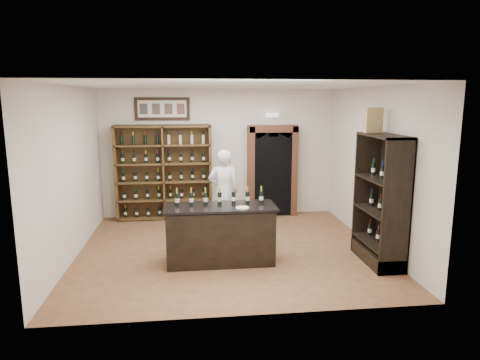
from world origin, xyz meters
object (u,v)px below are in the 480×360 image
Objects in this scene: side_cabinet at (381,220)px; shopkeeper at (224,191)px; counter_bottle_0 at (177,199)px; wine_shelf at (164,172)px; tasting_counter at (220,234)px; wine_crate at (373,120)px.

side_cabinet reaches higher than shopkeeper.
counter_bottle_0 is 3.49m from side_cabinet.
wine_shelf is 1.25× the size of shopkeeper.
wine_shelf reaches higher than counter_bottle_0.
tasting_counter is at bearing -8.27° from counter_bottle_0.
wine_shelf is 1.00× the size of side_cabinet.
counter_bottle_0 reaches higher than tasting_counter.
counter_bottle_0 is at bearing 171.73° from tasting_counter.
counter_bottle_0 is 0.17× the size of shopkeeper.
shopkeeper is at bearing 83.67° from tasting_counter.
wine_crate reaches higher than counter_bottle_0.
side_cabinet is at bearing -6.28° from tasting_counter.
wine_crate is at bearing -0.08° from counter_bottle_0.
shopkeeper reaches higher than tasting_counter.
side_cabinet is at bearing -40.21° from wine_shelf.
tasting_counter is 4.39× the size of wine_crate.
shopkeeper is (1.29, -1.22, -0.22)m from wine_shelf.
counter_bottle_0 is 0.14× the size of side_cabinet.
side_cabinet is 5.14× the size of wine_crate.
side_cabinet is (3.82, -3.23, -0.35)m from wine_shelf.
side_cabinet is 1.71m from wine_crate.
tasting_counter is 3.28m from wine_crate.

